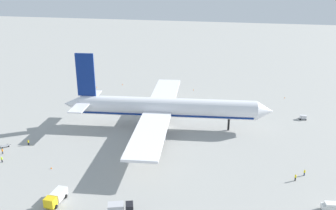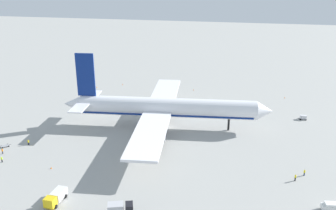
{
  "view_description": "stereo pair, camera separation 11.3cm",
  "coord_description": "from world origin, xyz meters",
  "views": [
    {
      "loc": [
        25.36,
        -106.46,
        47.06
      ],
      "look_at": [
        0.06,
        0.75,
        7.65
      ],
      "focal_mm": 38.35,
      "sensor_mm": 36.0,
      "label": 1
    },
    {
      "loc": [
        25.47,
        -106.44,
        47.06
      ],
      "look_at": [
        0.06,
        0.75,
        7.65
      ],
      "focal_mm": 38.35,
      "sensor_mm": 36.0,
      "label": 2
    }
  ],
  "objects": [
    {
      "name": "ground_worker_5",
      "position": [
        38.14,
        -24.93,
        0.91
      ],
      "size": [
        0.54,
        0.54,
        1.79
      ],
      "color": "black",
      "rests_on": "ground"
    },
    {
      "name": "baggage_cart_0",
      "position": [
        -43.13,
        -25.0,
        0.26
      ],
      "size": [
        2.55,
        2.72,
        0.4
      ],
      "color": "gray",
      "rests_on": "ground"
    },
    {
      "name": "traffic_cone_3",
      "position": [
        1.64,
        42.91,
        0.28
      ],
      "size": [
        0.36,
        0.36,
        0.55
      ],
      "primitive_type": "cone",
      "color": "orange",
      "rests_on": "ground"
    },
    {
      "name": "traffic_cone_0",
      "position": [
        -31.69,
        43.54,
        0.28
      ],
      "size": [
        0.36,
        0.36,
        0.55
      ],
      "primitive_type": "cone",
      "color": "orange",
      "rests_on": "ground"
    },
    {
      "name": "service_truck_0",
      "position": [
        1.1,
        -47.23,
        1.47
      ],
      "size": [
        5.69,
        3.88,
        2.63
      ],
      "color": "black",
      "rests_on": "ground"
    },
    {
      "name": "ground_worker_3",
      "position": [
        -37.06,
        -22.31,
        0.86
      ],
      "size": [
        0.49,
        0.49,
        1.7
      ],
      "color": "black",
      "rests_on": "ground"
    },
    {
      "name": "ground_worker_4",
      "position": [
        -37.85,
        -33.3,
        0.85
      ],
      "size": [
        0.51,
        0.51,
        1.68
      ],
      "color": "black",
      "rests_on": "ground"
    },
    {
      "name": "ground_plane",
      "position": [
        0.0,
        0.0,
        0.0
      ],
      "size": [
        600.0,
        600.0,
        0.0
      ],
      "primitive_type": "plane",
      "color": "#9E9E99"
    },
    {
      "name": "baggage_cart_1",
      "position": [
        44.64,
        17.9,
        0.82
      ],
      "size": [
        3.13,
        1.58,
        1.51
      ],
      "color": "gray",
      "rests_on": "ground"
    },
    {
      "name": "service_truck_2",
      "position": [
        -14.21,
        -46.47,
        1.37
      ],
      "size": [
        2.74,
        6.38,
        2.52
      ],
      "color": "yellow",
      "rests_on": "ground"
    },
    {
      "name": "traffic_cone_4",
      "position": [
        -23.12,
        -33.39,
        0.28
      ],
      "size": [
        0.36,
        0.36,
        0.55
      ],
      "primitive_type": "cone",
      "color": "orange",
      "rests_on": "ground"
    },
    {
      "name": "traffic_cone_2",
      "position": [
        -41.44,
        36.68,
        0.28
      ],
      "size": [
        0.36,
        0.36,
        0.55
      ],
      "primitive_type": "cone",
      "color": "orange",
      "rests_on": "ground"
    },
    {
      "name": "ground_worker_2",
      "position": [
        -40.88,
        -29.0,
        0.83
      ],
      "size": [
        0.57,
        0.57,
        1.64
      ],
      "color": "#3F3F47",
      "rests_on": "ground"
    },
    {
      "name": "traffic_cone_1",
      "position": [
        40.03,
        40.76,
        0.28
      ],
      "size": [
        0.36,
        0.36,
        0.55
      ],
      "primitive_type": "cone",
      "color": "orange",
      "rests_on": "ground"
    },
    {
      "name": "ground_worker_1",
      "position": [
        40.59,
        -21.83,
        0.86
      ],
      "size": [
        0.47,
        0.47,
        1.69
      ],
      "color": "navy",
      "rests_on": "ground"
    },
    {
      "name": "service_van",
      "position": [
        44.72,
        -35.74,
        1.03
      ],
      "size": [
        4.94,
        2.57,
        1.97
      ],
      "color": "white",
      "rests_on": "ground"
    },
    {
      "name": "airliner",
      "position": [
        -1.32,
        -0.24,
        6.84
      ],
      "size": [
        68.59,
        71.09,
        24.31
      ],
      "color": "white",
      "rests_on": "ground"
    }
  ]
}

